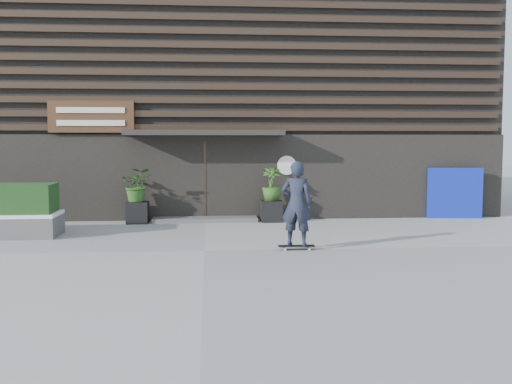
{
  "coord_description": "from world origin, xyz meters",
  "views": [
    {
      "loc": [
        0.1,
        -12.46,
        2.34
      ],
      "look_at": [
        1.23,
        1.64,
        1.1
      ],
      "focal_mm": 41.7,
      "sensor_mm": 36.0,
      "label": 1
    }
  ],
  "objects": [
    {
      "name": "building",
      "position": [
        -0.0,
        9.96,
        3.99
      ],
      "size": [
        18.0,
        11.0,
        8.0
      ],
      "color": "black",
      "rests_on": "ground"
    },
    {
      "name": "skateboarder",
      "position": [
        1.97,
        -0.04,
        0.99
      ],
      "size": [
        0.78,
        0.63,
        1.9
      ],
      "color": "black",
      "rests_on": "ground"
    },
    {
      "name": "planter_pot_right",
      "position": [
        1.9,
        4.4,
        0.3
      ],
      "size": [
        0.6,
        0.6,
        0.6
      ],
      "primitive_type": "cube",
      "color": "black",
      "rests_on": "ground"
    },
    {
      "name": "planter_pot_left",
      "position": [
        -1.9,
        4.4,
        0.3
      ],
      "size": [
        0.6,
        0.6,
        0.6
      ],
      "primitive_type": "cube",
      "color": "black",
      "rests_on": "ground"
    },
    {
      "name": "entrance_step",
      "position": [
        0.0,
        4.6,
        0.06
      ],
      "size": [
        3.0,
        0.8,
        0.12
      ],
      "primitive_type": "cube",
      "color": "#4B4B49",
      "rests_on": "ground"
    },
    {
      "name": "ground",
      "position": [
        0.0,
        0.0,
        0.0
      ],
      "size": [
        80.0,
        80.0,
        0.0
      ],
      "primitive_type": "plane",
      "color": "gray",
      "rests_on": "ground"
    },
    {
      "name": "bamboo_right",
      "position": [
        1.9,
        4.4,
        1.08
      ],
      "size": [
        0.54,
        0.54,
        0.96
      ],
      "primitive_type": "imported",
      "color": "#2D591E",
      "rests_on": "planter_pot_right"
    },
    {
      "name": "blue_tarp",
      "position": [
        7.46,
        4.7,
        0.76
      ],
      "size": [
        1.62,
        0.33,
        1.51
      ],
      "primitive_type": "cube",
      "rotation": [
        0.0,
        0.0,
        -0.13
      ],
      "color": "#0C1D9F",
      "rests_on": "ground"
    },
    {
      "name": "bamboo_left",
      "position": [
        -1.9,
        4.4,
        1.08
      ],
      "size": [
        0.86,
        0.75,
        0.96
      ],
      "primitive_type": "imported",
      "color": "#2D591E",
      "rests_on": "planter_pot_left"
    }
  ]
}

